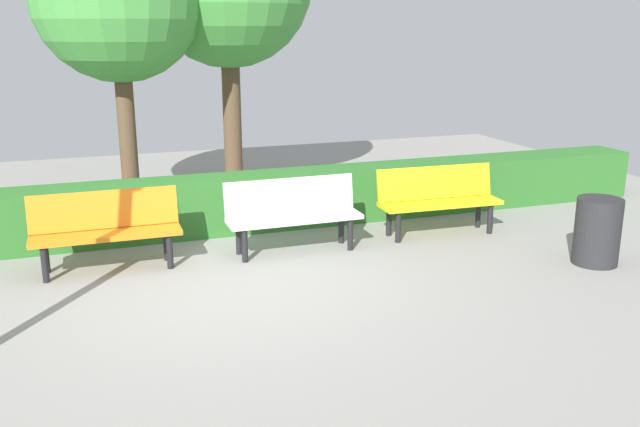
{
  "coord_description": "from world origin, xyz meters",
  "views": [
    {
      "loc": [
        1.36,
        6.65,
        2.62
      ],
      "look_at": [
        -1.15,
        -0.43,
        0.55
      ],
      "focal_mm": 38.54,
      "sensor_mm": 36.0,
      "label": 1
    }
  ],
  "objects_px": {
    "bench_yellow": "(438,197)",
    "bench_orange": "(106,227)",
    "bench_white": "(293,211)",
    "trash_bin": "(597,231)"
  },
  "relations": [
    {
      "from": "bench_orange",
      "to": "trash_bin",
      "type": "height_order",
      "value": "bench_orange"
    },
    {
      "from": "trash_bin",
      "to": "bench_yellow",
      "type": "bearing_deg",
      "value": -56.15
    },
    {
      "from": "bench_white",
      "to": "bench_orange",
      "type": "xyz_separation_m",
      "value": [
        2.13,
        -0.07,
        -0.0
      ]
    },
    {
      "from": "bench_yellow",
      "to": "bench_white",
      "type": "height_order",
      "value": "bench_white"
    },
    {
      "from": "bench_yellow",
      "to": "bench_white",
      "type": "relative_size",
      "value": 1.01
    },
    {
      "from": "bench_yellow",
      "to": "bench_white",
      "type": "distance_m",
      "value": 1.97
    },
    {
      "from": "bench_yellow",
      "to": "bench_white",
      "type": "xyz_separation_m",
      "value": [
        1.97,
        0.05,
        0.0
      ]
    },
    {
      "from": "bench_yellow",
      "to": "trash_bin",
      "type": "xyz_separation_m",
      "value": [
        -1.11,
        1.65,
        -0.1
      ]
    },
    {
      "from": "bench_yellow",
      "to": "bench_white",
      "type": "bearing_deg",
      "value": 3.98
    },
    {
      "from": "bench_yellow",
      "to": "bench_orange",
      "type": "distance_m",
      "value": 4.1
    }
  ]
}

